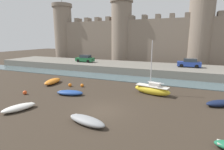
% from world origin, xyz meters
% --- Properties ---
extents(ground_plane, '(160.00, 160.00, 0.00)m').
position_xyz_m(ground_plane, '(0.00, 0.00, 0.00)').
color(ground_plane, '#382D23').
extents(water_channel, '(80.00, 4.50, 0.10)m').
position_xyz_m(water_channel, '(0.00, 13.64, 0.05)').
color(water_channel, slate).
rests_on(water_channel, ground).
extents(quay_road, '(69.90, 10.00, 1.45)m').
position_xyz_m(quay_road, '(0.00, 20.89, 0.73)').
color(quay_road, slate).
rests_on(quay_road, ground).
extents(castle, '(63.96, 6.06, 20.00)m').
position_xyz_m(castle, '(-0.00, 32.31, 7.27)').
color(castle, gray).
rests_on(castle, ground).
extents(sailboat_midflat_left, '(4.64, 2.17, 6.50)m').
position_xyz_m(sailboat_midflat_left, '(3.45, 6.77, 0.65)').
color(sailboat_midflat_left, yellow).
rests_on(sailboat_midflat_left, ground).
extents(rowboat_near_channel_left, '(1.80, 3.65, 0.76)m').
position_xyz_m(rowboat_near_channel_left, '(-11.20, 6.17, 0.40)').
color(rowboat_near_channel_left, orange).
rests_on(rowboat_near_channel_left, ground).
extents(rowboat_foreground_right, '(3.45, 1.99, 0.58)m').
position_xyz_m(rowboat_foreground_right, '(-5.65, 2.77, 0.30)').
color(rowboat_foreground_right, '#234793').
rests_on(rowboat_foreground_right, ground).
extents(rowboat_near_channel_right, '(3.28, 2.62, 0.63)m').
position_xyz_m(rowboat_near_channel_right, '(10.50, 5.59, 0.33)').
color(rowboat_near_channel_right, '#141E3D').
rests_on(rowboat_near_channel_right, ground).
extents(rowboat_foreground_left, '(3.63, 1.78, 0.62)m').
position_xyz_m(rowboat_foreground_left, '(0.00, -2.85, 0.33)').
color(rowboat_foreground_left, gray).
rests_on(rowboat_foreground_left, ground).
extents(rowboat_foreground_centre, '(2.16, 3.24, 0.57)m').
position_xyz_m(rowboat_foreground_centre, '(-7.31, -2.94, 0.30)').
color(rowboat_foreground_centre, silver).
rests_on(rowboat_foreground_centre, ground).
extents(mooring_buoy_off_centre, '(0.46, 0.46, 0.46)m').
position_xyz_m(mooring_buoy_off_centre, '(-6.21, 6.39, 0.23)').
color(mooring_buoy_off_centre, orange).
rests_on(mooring_buoy_off_centre, ground).
extents(mooring_buoy_mid_mud, '(0.48, 0.48, 0.48)m').
position_xyz_m(mooring_buoy_mid_mud, '(-10.84, 0.83, 0.24)').
color(mooring_buoy_mid_mud, '#E04C1E').
rests_on(mooring_buoy_mid_mud, ground).
extents(mooring_buoy_near_channel, '(0.48, 0.48, 0.48)m').
position_xyz_m(mooring_buoy_near_channel, '(-7.89, 5.88, 0.24)').
color(mooring_buoy_near_channel, orange).
rests_on(mooring_buoy_near_channel, ground).
extents(car_quay_east, '(4.10, 1.88, 1.62)m').
position_xyz_m(car_quay_east, '(-13.93, 20.10, 2.23)').
color(car_quay_east, '#1E6638').
rests_on(car_quay_east, quay_road).
extents(car_quay_centre_west, '(4.10, 1.88, 1.62)m').
position_xyz_m(car_quay_centre_west, '(7.71, 21.28, 2.23)').
color(car_quay_centre_west, '#263F99').
rests_on(car_quay_centre_west, quay_road).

